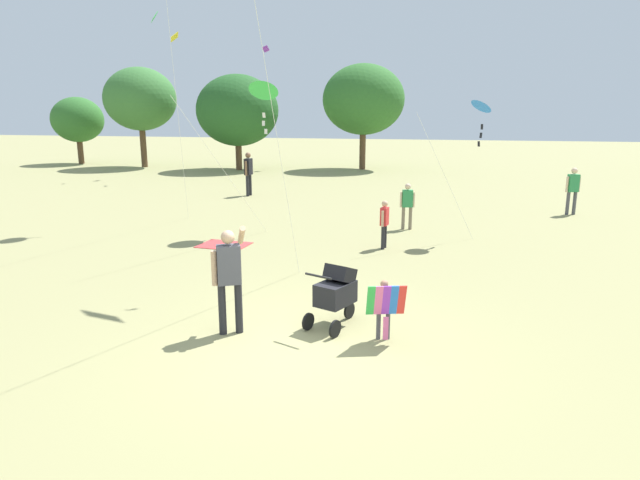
{
  "coord_description": "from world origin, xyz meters",
  "views": [
    {
      "loc": [
        1.81,
        -7.32,
        3.42
      ],
      "look_at": [
        -0.12,
        1.41,
        1.3
      ],
      "focal_mm": 30.89,
      "sensor_mm": 36.0,
      "label": 1
    }
  ],
  "objects_px": {
    "stroller": "(336,290)",
    "person_couple_left": "(248,170)",
    "child_with_butterfly_kite": "(384,304)",
    "kite_orange_delta": "(481,108)",
    "kite_green_novelty": "(263,91)",
    "person_sitting_far": "(407,202)",
    "person_adult_flyer": "(229,272)",
    "person_kid_running": "(384,221)",
    "picnic_blanket": "(224,245)",
    "person_red_shirt": "(573,187)"
  },
  "relations": [
    {
      "from": "person_sitting_far",
      "to": "person_couple_left",
      "type": "distance_m",
      "value": 8.5
    },
    {
      "from": "child_with_butterfly_kite",
      "to": "kite_orange_delta",
      "type": "xyz_separation_m",
      "value": [
        1.65,
        7.28,
        2.89
      ]
    },
    {
      "from": "kite_orange_delta",
      "to": "picnic_blanket",
      "type": "height_order",
      "value": "kite_orange_delta"
    },
    {
      "from": "person_adult_flyer",
      "to": "stroller",
      "type": "height_order",
      "value": "person_adult_flyer"
    },
    {
      "from": "kite_orange_delta",
      "to": "kite_green_novelty",
      "type": "distance_m",
      "value": 5.79
    },
    {
      "from": "kite_green_novelty",
      "to": "person_sitting_far",
      "type": "bearing_deg",
      "value": 16.51
    },
    {
      "from": "person_couple_left",
      "to": "person_kid_running",
      "type": "xyz_separation_m",
      "value": [
        6.31,
        -7.63,
        -0.31
      ]
    },
    {
      "from": "child_with_butterfly_kite",
      "to": "person_couple_left",
      "type": "height_order",
      "value": "person_couple_left"
    },
    {
      "from": "child_with_butterfly_kite",
      "to": "person_red_shirt",
      "type": "xyz_separation_m",
      "value": [
        5.02,
        11.7,
        0.35
      ]
    },
    {
      "from": "picnic_blanket",
      "to": "kite_green_novelty",
      "type": "bearing_deg",
      "value": 73.07
    },
    {
      "from": "kite_orange_delta",
      "to": "person_couple_left",
      "type": "height_order",
      "value": "kite_orange_delta"
    },
    {
      "from": "stroller",
      "to": "picnic_blanket",
      "type": "distance_m",
      "value": 6.15
    },
    {
      "from": "kite_green_novelty",
      "to": "person_sitting_far",
      "type": "relative_size",
      "value": 3.11
    },
    {
      "from": "kite_green_novelty",
      "to": "person_sitting_far",
      "type": "xyz_separation_m",
      "value": [
        3.93,
        1.17,
        -3.11
      ]
    },
    {
      "from": "person_adult_flyer",
      "to": "person_red_shirt",
      "type": "xyz_separation_m",
      "value": [
        7.39,
        11.93,
        -0.07
      ]
    },
    {
      "from": "person_couple_left",
      "to": "stroller",
      "type": "bearing_deg",
      "value": -64.78
    },
    {
      "from": "person_sitting_far",
      "to": "person_kid_running",
      "type": "xyz_separation_m",
      "value": [
        -0.41,
        -2.44,
        -0.08
      ]
    },
    {
      "from": "stroller",
      "to": "person_sitting_far",
      "type": "bearing_deg",
      "value": 85.35
    },
    {
      "from": "picnic_blanket",
      "to": "kite_orange_delta",
      "type": "bearing_deg",
      "value": 18.63
    },
    {
      "from": "child_with_butterfly_kite",
      "to": "person_kid_running",
      "type": "xyz_separation_m",
      "value": [
        -0.6,
        5.71,
        0.14
      ]
    },
    {
      "from": "stroller",
      "to": "kite_green_novelty",
      "type": "xyz_separation_m",
      "value": [
        -3.3,
        6.57,
        3.3
      ]
    },
    {
      "from": "kite_orange_delta",
      "to": "stroller",
      "type": "bearing_deg",
      "value": -109.71
    },
    {
      "from": "child_with_butterfly_kite",
      "to": "person_red_shirt",
      "type": "height_order",
      "value": "person_red_shirt"
    },
    {
      "from": "kite_green_novelty",
      "to": "person_couple_left",
      "type": "distance_m",
      "value": 7.51
    },
    {
      "from": "kite_orange_delta",
      "to": "person_couple_left",
      "type": "bearing_deg",
      "value": 144.69
    },
    {
      "from": "picnic_blanket",
      "to": "child_with_butterfly_kite",
      "type": "bearing_deg",
      "value": -47.75
    },
    {
      "from": "child_with_butterfly_kite",
      "to": "person_couple_left",
      "type": "distance_m",
      "value": 15.03
    },
    {
      "from": "picnic_blanket",
      "to": "person_adult_flyer",
      "type": "bearing_deg",
      "value": -66.77
    },
    {
      "from": "child_with_butterfly_kite",
      "to": "person_sitting_far",
      "type": "height_order",
      "value": "person_sitting_far"
    },
    {
      "from": "child_with_butterfly_kite",
      "to": "person_sitting_far",
      "type": "relative_size",
      "value": 0.7
    },
    {
      "from": "person_red_shirt",
      "to": "person_sitting_far",
      "type": "xyz_separation_m",
      "value": [
        -5.21,
        -3.55,
        -0.13
      ]
    },
    {
      "from": "kite_orange_delta",
      "to": "picnic_blanket",
      "type": "xyz_separation_m",
      "value": [
        -6.33,
        -2.13,
        -3.46
      ]
    },
    {
      "from": "child_with_butterfly_kite",
      "to": "person_kid_running",
      "type": "bearing_deg",
      "value": 95.97
    },
    {
      "from": "stroller",
      "to": "person_couple_left",
      "type": "distance_m",
      "value": 14.3
    },
    {
      "from": "person_adult_flyer",
      "to": "stroller",
      "type": "xyz_separation_m",
      "value": [
        1.55,
        0.64,
        -0.39
      ]
    },
    {
      "from": "kite_orange_delta",
      "to": "person_kid_running",
      "type": "distance_m",
      "value": 3.88
    },
    {
      "from": "person_sitting_far",
      "to": "picnic_blanket",
      "type": "height_order",
      "value": "person_sitting_far"
    },
    {
      "from": "picnic_blanket",
      "to": "stroller",
      "type": "bearing_deg",
      "value": -50.83
    },
    {
      "from": "person_adult_flyer",
      "to": "child_with_butterfly_kite",
      "type": "bearing_deg",
      "value": 5.63
    },
    {
      "from": "kite_green_novelty",
      "to": "person_kid_running",
      "type": "xyz_separation_m",
      "value": [
        3.52,
        -1.27,
        -3.19
      ]
    },
    {
      "from": "child_with_butterfly_kite",
      "to": "kite_green_novelty",
      "type": "xyz_separation_m",
      "value": [
        -4.12,
        6.98,
        3.33
      ]
    },
    {
      "from": "kite_green_novelty",
      "to": "child_with_butterfly_kite",
      "type": "bearing_deg",
      "value": -59.46
    },
    {
      "from": "person_adult_flyer",
      "to": "person_red_shirt",
      "type": "bearing_deg",
      "value": 58.23
    },
    {
      "from": "child_with_butterfly_kite",
      "to": "stroller",
      "type": "relative_size",
      "value": 0.85
    },
    {
      "from": "kite_green_novelty",
      "to": "person_red_shirt",
      "type": "distance_m",
      "value": 10.71
    },
    {
      "from": "person_kid_running",
      "to": "picnic_blanket",
      "type": "height_order",
      "value": "person_kid_running"
    },
    {
      "from": "person_kid_running",
      "to": "picnic_blanket",
      "type": "xyz_separation_m",
      "value": [
        -4.08,
        -0.56,
        -0.71
      ]
    },
    {
      "from": "kite_orange_delta",
      "to": "kite_green_novelty",
      "type": "height_order",
      "value": "kite_green_novelty"
    },
    {
      "from": "person_sitting_far",
      "to": "kite_orange_delta",
      "type": "bearing_deg",
      "value": -25.29
    },
    {
      "from": "stroller",
      "to": "person_couple_left",
      "type": "relative_size",
      "value": 0.63
    }
  ]
}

